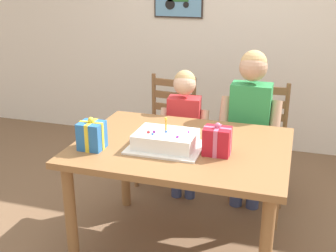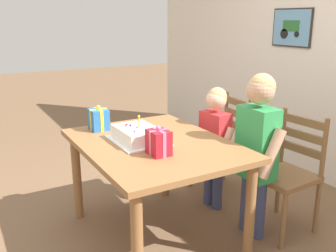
% 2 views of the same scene
% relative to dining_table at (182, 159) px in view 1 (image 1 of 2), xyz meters
% --- Properties ---
extents(ground_plane, '(20.00, 20.00, 0.00)m').
position_rel_dining_table_xyz_m(ground_plane, '(0.00, 0.00, -0.66)').
color(ground_plane, brown).
extents(back_wall, '(6.40, 0.11, 2.60)m').
position_rel_dining_table_xyz_m(back_wall, '(-0.00, 1.98, 0.65)').
color(back_wall, silver).
rests_on(back_wall, ground).
extents(dining_table, '(1.31, 0.99, 0.76)m').
position_rel_dining_table_xyz_m(dining_table, '(0.00, 0.00, 0.00)').
color(dining_table, olive).
rests_on(dining_table, ground).
extents(birthday_cake, '(0.44, 0.34, 0.19)m').
position_rel_dining_table_xyz_m(birthday_cake, '(-0.08, -0.09, 0.15)').
color(birthday_cake, white).
rests_on(birthday_cake, dining_table).
extents(gift_box_red_large, '(0.16, 0.13, 0.20)m').
position_rel_dining_table_xyz_m(gift_box_red_large, '(0.23, -0.09, 0.18)').
color(gift_box_red_large, red).
rests_on(gift_box_red_large, dining_table).
extents(gift_box_beside_cake, '(0.15, 0.14, 0.20)m').
position_rel_dining_table_xyz_m(gift_box_beside_cake, '(-0.50, -0.23, 0.18)').
color(gift_box_beside_cake, '#286BB7').
rests_on(gift_box_beside_cake, dining_table).
extents(chair_left, '(0.46, 0.46, 0.92)m').
position_rel_dining_table_xyz_m(chair_left, '(-0.40, 0.94, -0.19)').
color(chair_left, brown).
rests_on(chair_left, ground).
extents(chair_right, '(0.44, 0.44, 0.92)m').
position_rel_dining_table_xyz_m(chair_right, '(0.40, 0.94, -0.19)').
color(chair_right, brown).
rests_on(chair_right, ground).
extents(child_older, '(0.45, 0.25, 1.24)m').
position_rel_dining_table_xyz_m(child_older, '(0.33, 0.67, 0.10)').
color(child_older, '#38426B').
rests_on(child_older, ground).
extents(child_younger, '(0.40, 0.24, 1.07)m').
position_rel_dining_table_xyz_m(child_younger, '(-0.17, 0.67, -0.01)').
color(child_younger, '#38426B').
rests_on(child_younger, ground).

